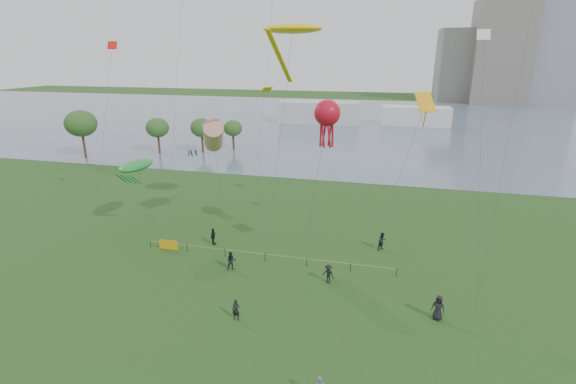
# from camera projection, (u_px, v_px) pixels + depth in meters

# --- Properties ---
(ground_plane) EXTENTS (400.00, 400.00, 0.00)m
(ground_plane) POSITION_uv_depth(u_px,v_px,m) (251.00, 358.00, 26.77)
(ground_plane) COLOR #183912
(lake) EXTENTS (400.00, 120.00, 0.08)m
(lake) POSITION_uv_depth(u_px,v_px,m) (364.00, 122.00, 118.88)
(lake) COLOR slate
(lake) RESTS_ON ground_plane
(building_mid) EXTENTS (20.00, 20.00, 38.00)m
(building_mid) POSITION_uv_depth(u_px,v_px,m) (500.00, 52.00, 159.54)
(building_mid) COLOR slate
(building_mid) RESTS_ON ground_plane
(building_low) EXTENTS (16.00, 18.00, 28.00)m
(building_low) POSITION_uv_depth(u_px,v_px,m) (457.00, 65.00, 169.83)
(building_low) COLOR slate
(building_low) RESTS_ON ground_plane
(pavilion_left) EXTENTS (22.00, 8.00, 6.00)m
(pavilion_left) POSITION_uv_depth(u_px,v_px,m) (319.00, 112.00, 116.07)
(pavilion_left) COLOR silver
(pavilion_left) RESTS_ON ground_plane
(pavilion_right) EXTENTS (18.00, 7.00, 5.00)m
(pavilion_right) POSITION_uv_depth(u_px,v_px,m) (416.00, 116.00, 113.07)
(pavilion_right) COLOR silver
(pavilion_right) RESTS_ON ground_plane
(trees) EXTENTS (28.85, 18.49, 8.86)m
(trees) POSITION_uv_depth(u_px,v_px,m) (144.00, 126.00, 78.91)
(trees) COLOR #3B261B
(trees) RESTS_ON ground_plane
(fence) EXTENTS (24.07, 0.07, 1.05)m
(fence) POSITION_uv_depth(u_px,v_px,m) (205.00, 249.00, 40.43)
(fence) COLOR black
(fence) RESTS_ON ground_plane
(spectator_a) EXTENTS (1.05, 0.96, 1.74)m
(spectator_a) POSITION_uv_depth(u_px,v_px,m) (231.00, 261.00, 37.39)
(spectator_a) COLOR black
(spectator_a) RESTS_ON ground_plane
(spectator_b) EXTENTS (1.23, 0.98, 1.67)m
(spectator_b) POSITION_uv_depth(u_px,v_px,m) (328.00, 274.00, 35.28)
(spectator_b) COLOR black
(spectator_b) RESTS_ON ground_plane
(spectator_c) EXTENTS (0.46, 1.04, 1.75)m
(spectator_c) POSITION_uv_depth(u_px,v_px,m) (213.00, 236.00, 42.40)
(spectator_c) COLOR black
(spectator_c) RESTS_ON ground_plane
(spectator_d) EXTENTS (1.11, 0.92, 1.95)m
(spectator_d) POSITION_uv_depth(u_px,v_px,m) (438.00, 308.00, 30.36)
(spectator_d) COLOR black
(spectator_d) RESTS_ON ground_plane
(spectator_f) EXTENTS (0.60, 0.40, 1.62)m
(spectator_f) POSITION_uv_depth(u_px,v_px,m) (236.00, 310.00, 30.37)
(spectator_f) COLOR black
(spectator_f) RESTS_ON ground_plane
(spectator_g) EXTENTS (1.13, 1.12, 1.84)m
(spectator_g) POSITION_uv_depth(u_px,v_px,m) (382.00, 241.00, 41.23)
(spectator_g) COLOR black
(spectator_g) RESTS_ON ground_plane
(kite_stingray) EXTENTS (5.28, 10.13, 21.03)m
(kite_stingray) POSITION_uv_depth(u_px,v_px,m) (292.00, 29.00, 36.12)
(kite_stingray) COLOR #3F3F42
(kite_windsock) EXTENTS (4.34, 5.25, 12.80)m
(kite_windsock) POSITION_uv_depth(u_px,v_px,m) (213.00, 136.00, 41.45)
(kite_windsock) COLOR #3F3F42
(kite_creature) EXTENTS (5.16, 5.12, 7.86)m
(kite_creature) POSITION_uv_depth(u_px,v_px,m) (136.00, 166.00, 43.77)
(kite_creature) COLOR #3F3F42
(kite_octopus) EXTENTS (2.69, 3.65, 14.95)m
(kite_octopus) POSITION_uv_depth(u_px,v_px,m) (327.00, 114.00, 34.93)
(kite_octopus) COLOR #3F3F42
(kite_delta) EXTENTS (5.73, 12.24, 16.15)m
(kite_delta) POSITION_uv_depth(u_px,v_px,m) (421.00, 115.00, 27.55)
(kite_delta) COLOR #3F3F42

